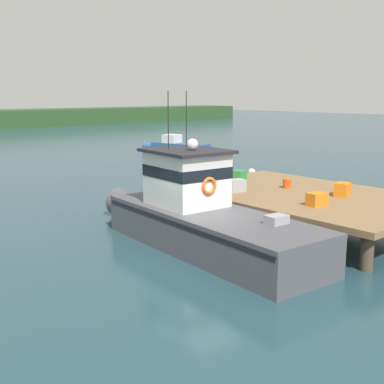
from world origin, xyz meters
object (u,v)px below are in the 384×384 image
crate_stack_mid_dock (317,199)px  bait_bucket (287,184)px  crate_stack_near_edge (342,189)px  moored_boat_far_left (176,147)px  deckhand_by_the_boat (195,163)px  crate_single_by_cleat (236,186)px  mooring_buoy_channel_marker (252,172)px  mooring_buoy_inshore (200,167)px  crate_single_far (239,175)px  main_fishing_boat (199,215)px

crate_stack_mid_dock → bait_bucket: crate_stack_mid_dock is taller
bait_bucket → crate_stack_near_edge: bearing=-83.8°
moored_boat_far_left → deckhand_by_the_boat: bearing=-127.0°
crate_single_by_cleat → mooring_buoy_channel_marker: 11.14m
deckhand_by_the_boat → mooring_buoy_inshore: deckhand_by_the_boat is taller
bait_bucket → mooring_buoy_channel_marker: size_ratio=0.76×
crate_single_far → mooring_buoy_inshore: crate_single_far is taller
bait_bucket → mooring_buoy_channel_marker: bait_bucket is taller
crate_stack_mid_dock → crate_single_by_cleat: bearing=93.9°
crate_single_by_cleat → crate_stack_mid_dock: size_ratio=1.00×
deckhand_by_the_boat → moored_boat_far_left: size_ratio=0.27×
main_fishing_boat → mooring_buoy_channel_marker: size_ratio=22.09×
crate_stack_mid_dock → mooring_buoy_channel_marker: size_ratio=1.34×
crate_stack_mid_dock → mooring_buoy_channel_marker: 13.36m
mooring_buoy_inshore → mooring_buoy_channel_marker: (0.63, -3.82, 0.03)m
crate_single_far → deckhand_by_the_boat: bearing=170.8°
deckhand_by_the_boat → main_fishing_boat: bearing=-129.5°
crate_stack_mid_dock → mooring_buoy_inshore: crate_stack_mid_dock is taller
crate_stack_mid_dock → main_fishing_boat: bearing=146.0°
mooring_buoy_inshore → bait_bucket: bearing=-117.1°
crate_stack_mid_dock → bait_bucket: size_ratio=1.76×
crate_single_by_cleat → deckhand_by_the_boat: 2.14m
crate_single_far → mooring_buoy_channel_marker: (6.63, 5.35, -1.18)m
moored_boat_far_left → mooring_buoy_channel_marker: (-3.72, -11.54, -0.29)m
bait_bucket → deckhand_by_the_boat: (-2.18, 2.80, 0.69)m
crate_single_by_cleat → crate_stack_mid_dock: crate_single_by_cleat is taller
bait_bucket → deckhand_by_the_boat: bearing=128.0°
crate_single_far → crate_stack_mid_dock: 5.31m
crate_single_far → bait_bucket: (0.05, -2.45, -0.03)m
crate_single_by_cleat → mooring_buoy_channel_marker: size_ratio=1.34×
main_fishing_boat → crate_single_far: 5.65m
crate_single_far → crate_single_by_cleat: bearing=-138.6°
mooring_buoy_channel_marker → crate_single_by_cleat: bearing=-140.5°
moored_boat_far_left → crate_single_far: bearing=-121.5°
bait_bucket → deckhand_by_the_boat: deckhand_by_the_boat is taller
deckhand_by_the_boat → mooring_buoy_inshore: 12.14m
deckhand_by_the_boat → moored_boat_far_left: (12.48, 16.55, -1.54)m
crate_stack_mid_dock → moored_boat_far_left: (12.03, 21.93, -0.89)m
crate_single_far → crate_stack_mid_dock: size_ratio=1.00×
main_fishing_boat → deckhand_by_the_boat: (2.69, 3.26, 1.05)m
crate_single_far → crate_single_by_cleat: 2.55m
crate_single_far → crate_stack_mid_dock: (-1.69, -5.04, 0.01)m
crate_single_by_cleat → deckhand_by_the_boat: size_ratio=0.37×
mooring_buoy_inshore → main_fishing_boat: bearing=-131.9°
crate_stack_near_edge → mooring_buoy_inshore: 15.04m
crate_stack_near_edge → crate_stack_mid_dock: (-1.98, -0.35, -0.03)m
crate_single_by_cleat → deckhand_by_the_boat: deckhand_by_the_boat is taller
moored_boat_far_left → mooring_buoy_inshore: moored_boat_far_left is taller
main_fishing_boat → moored_boat_far_left: bearing=52.5°
crate_stack_near_edge → crate_stack_mid_dock: crate_stack_near_edge is taller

